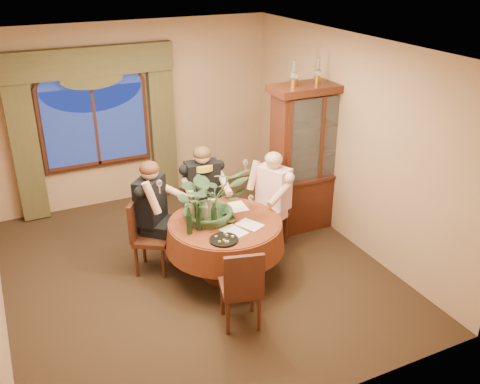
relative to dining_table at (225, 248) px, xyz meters
name	(u,v)px	position (x,y,z in m)	size (l,w,h in m)	color
floor	(194,270)	(-0.33, 0.25, -0.38)	(5.00, 5.00, 0.00)	black
wall_back	(133,114)	(-0.33, 2.75, 1.02)	(4.50, 4.50, 0.00)	#A47B58
wall_right	(348,141)	(1.92, 0.25, 1.02)	(5.00, 5.00, 0.00)	#A47B58
ceiling	(185,47)	(-0.33, 0.25, 2.42)	(5.00, 5.00, 0.00)	white
window	(96,126)	(-0.93, 2.68, 0.92)	(1.62, 0.10, 1.32)	navy
arched_transom	(90,75)	(-0.93, 2.68, 1.71)	(1.60, 0.06, 0.44)	navy
drapery_left	(25,145)	(-1.96, 2.63, 0.80)	(0.38, 0.14, 2.32)	#433D20
drapery_right	(163,126)	(0.10, 2.63, 0.80)	(0.38, 0.14, 2.32)	#433D20
swag_valance	(89,62)	(-0.93, 2.60, 1.90)	(2.45, 0.16, 0.42)	#433D20
dining_table	(225,248)	(0.00, 0.00, 0.00)	(1.46, 1.46, 0.75)	maroon
china_cabinet	(313,158)	(1.67, 0.69, 0.68)	(1.31, 0.52, 2.11)	black
oil_lamp_left	(294,73)	(1.31, 0.69, 1.90)	(0.11, 0.11, 0.34)	#A5722D
oil_lamp_center	(318,71)	(1.67, 0.69, 1.90)	(0.11, 0.11, 0.34)	#A5722D
oil_lamp_right	(341,68)	(2.04, 0.69, 1.90)	(0.11, 0.11, 0.34)	#A5722D
chair_right	(269,213)	(0.84, 0.43, 0.10)	(0.42, 0.42, 0.96)	black
chair_back_right	(202,206)	(0.10, 1.01, 0.10)	(0.42, 0.42, 0.96)	black
chair_back	(152,237)	(-0.78, 0.49, 0.10)	(0.42, 0.42, 0.96)	black
chair_front_left	(240,286)	(-0.25, -0.94, 0.10)	(0.42, 0.42, 0.96)	black
person_pink	(273,200)	(0.89, 0.39, 0.31)	(0.49, 0.45, 1.37)	beige
person_back	(151,214)	(-0.73, 0.66, 0.34)	(0.51, 0.47, 1.42)	black
person_scarf	(203,195)	(0.08, 0.91, 0.33)	(0.50, 0.46, 1.41)	black
stoneware_vase	(212,208)	(-0.10, 0.15, 0.51)	(0.14, 0.14, 0.26)	#8F7A59
centerpiece_plant	(210,173)	(-0.12, 0.16, 0.97)	(0.91, 1.02, 0.79)	#345832
olive_bowl	(230,220)	(0.05, -0.03, 0.40)	(0.15, 0.15, 0.05)	#4F5E32
cheese_platter	(224,240)	(-0.20, -0.42, 0.39)	(0.33, 0.33, 0.02)	black
wine_bottle_0	(192,213)	(-0.40, 0.07, 0.54)	(0.07, 0.07, 0.33)	tan
wine_bottle_1	(205,213)	(-0.25, 0.02, 0.54)	(0.07, 0.07, 0.33)	tan
wine_bottle_2	(189,221)	(-0.49, -0.09, 0.54)	(0.07, 0.07, 0.33)	black
wine_bottle_3	(214,215)	(-0.18, -0.09, 0.54)	(0.07, 0.07, 0.33)	black
wine_bottle_4	(194,209)	(-0.34, 0.15, 0.54)	(0.07, 0.07, 0.33)	black
wine_bottle_5	(199,217)	(-0.36, -0.05, 0.54)	(0.07, 0.07, 0.33)	black
tasting_paper_0	(250,225)	(0.23, -0.21, 0.38)	(0.21, 0.30, 0.00)	white
tasting_paper_1	(238,207)	(0.30, 0.29, 0.38)	(0.21, 0.30, 0.00)	white
tasting_paper_2	(234,231)	(-0.01, -0.28, 0.38)	(0.21, 0.30, 0.00)	white
wine_glass_person_pink	(251,201)	(0.45, 0.20, 0.46)	(0.07, 0.07, 0.18)	silver
wine_glass_person_back	(187,209)	(-0.36, 0.33, 0.46)	(0.07, 0.07, 0.18)	silver
wine_glass_person_scarf	(212,198)	(0.04, 0.49, 0.46)	(0.07, 0.07, 0.18)	silver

